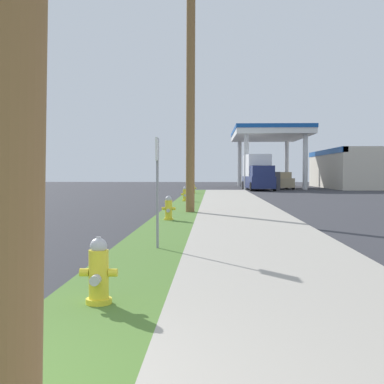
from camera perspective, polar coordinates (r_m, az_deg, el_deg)
The scene contains 9 objects.
fire_hydrant_nearest at distance 5.96m, azimuth -10.12°, elevation -8.84°, with size 0.42×0.38×0.74m.
fire_hydrant_second at distance 15.98m, azimuth -2.56°, elevation -1.89°, with size 0.42×0.38×0.74m.
fire_hydrant_third at distance 26.23m, azimuth -0.76°, elevation -0.30°, with size 0.42×0.37×0.74m.
fire_hydrant_fourth at distance 36.21m, azimuth 0.15°, elevation 0.39°, with size 0.42×0.38×0.74m.
utility_pole_midground at distance 19.53m, azimuth -0.15°, elevation 12.32°, with size 0.65×1.34×9.62m.
street_sign_post at distance 10.06m, azimuth -3.79°, elevation 2.48°, with size 0.05×0.36×2.12m.
gas_station_canopy at distance 54.21m, azimuth 15.10°, elevation 3.20°, with size 14.49×15.46×5.84m.
car_tan_by_near_pump at distance 49.72m, azimuth 9.63°, elevation 1.17°, with size 2.08×4.56×1.57m.
truck_navy_at_forecourt at distance 46.07m, azimuth 7.19°, elevation 2.05°, with size 2.49×6.51×3.11m.
Camera 1 is at (1.93, -2.94, 1.58)m, focal length 49.05 mm.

